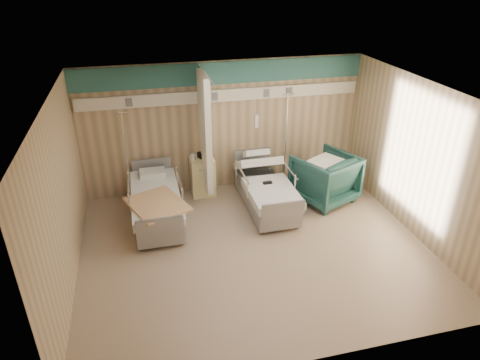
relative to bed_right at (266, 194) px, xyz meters
name	(u,v)px	position (x,y,z in m)	size (l,w,h in m)	color
ground	(254,248)	(-0.60, -1.30, -0.32)	(6.00, 5.00, 0.00)	gray
room_walls	(250,146)	(-0.63, -1.05, 1.55)	(6.04, 5.04, 2.82)	tan
bed_right	(266,194)	(0.00, 0.00, 0.00)	(1.00, 2.16, 0.63)	white
bed_left	(157,207)	(-2.20, 0.00, 0.00)	(1.00, 2.16, 0.63)	white
bedside_cabinet	(203,176)	(-1.15, 0.90, 0.11)	(0.50, 0.48, 0.85)	beige
visitor_armchair	(325,178)	(1.29, 0.02, 0.20)	(1.10, 1.14, 1.03)	#1B4541
waffle_blanket	(328,154)	(1.29, 0.00, 0.76)	(0.65, 0.58, 0.07)	white
iv_stand_right	(284,170)	(0.64, 0.75, 0.13)	(0.39, 0.39, 2.17)	silver
iv_stand_left	(130,183)	(-2.68, 0.97, 0.09)	(0.35, 0.35, 1.97)	silver
call_remote	(267,183)	(-0.02, -0.14, 0.33)	(0.18, 0.08, 0.04)	black
tan_blanket	(157,204)	(-2.20, -0.46, 0.33)	(0.88, 1.10, 0.04)	tan
toiletry_bag	(203,154)	(-1.11, 0.95, 0.60)	(0.22, 0.14, 0.12)	black
white_cup	(193,157)	(-1.34, 0.87, 0.60)	(0.09, 0.09, 0.13)	white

